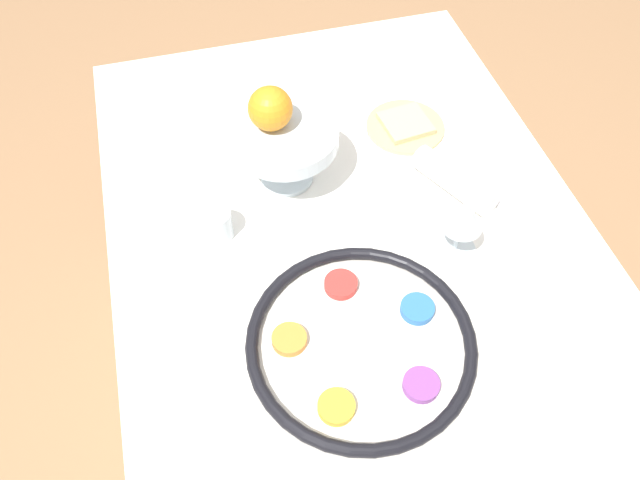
% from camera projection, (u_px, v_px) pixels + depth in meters
% --- Properties ---
extents(ground_plane, '(8.00, 8.00, 0.00)m').
position_uv_depth(ground_plane, '(339.00, 389.00, 1.69)').
color(ground_plane, '#99704C').
extents(dining_table, '(1.14, 0.84, 0.73)m').
position_uv_depth(dining_table, '(343.00, 323.00, 1.41)').
color(dining_table, white).
rests_on(dining_table, ground_plane).
extents(seder_plate, '(0.35, 0.35, 0.03)m').
position_uv_depth(seder_plate, '(361.00, 343.00, 0.95)').
color(seder_plate, silver).
rests_on(seder_plate, dining_table).
extents(wine_glass, '(0.07, 0.07, 0.12)m').
position_uv_depth(wine_glass, '(463.00, 217.00, 1.01)').
color(wine_glass, silver).
rests_on(wine_glass, dining_table).
extents(fruit_stand, '(0.19, 0.19, 0.12)m').
position_uv_depth(fruit_stand, '(285.00, 140.00, 1.10)').
color(fruit_stand, silver).
rests_on(fruit_stand, dining_table).
extents(orange_fruit, '(0.08, 0.08, 0.08)m').
position_uv_depth(orange_fruit, '(270.00, 108.00, 1.06)').
color(orange_fruit, orange).
rests_on(orange_fruit, fruit_stand).
extents(bread_plate, '(0.16, 0.16, 0.02)m').
position_uv_depth(bread_plate, '(405.00, 126.00, 1.26)').
color(bread_plate, tan).
rests_on(bread_plate, dining_table).
extents(napkin_roll, '(0.18, 0.12, 0.05)m').
position_uv_depth(napkin_roll, '(454.00, 180.00, 1.14)').
color(napkin_roll, white).
rests_on(napkin_roll, dining_table).
extents(cup_near, '(0.06, 0.06, 0.06)m').
position_uv_depth(cup_near, '(215.00, 224.00, 1.08)').
color(cup_near, silver).
rests_on(cup_near, dining_table).
extents(spoon, '(0.17, 0.08, 0.01)m').
position_uv_depth(spoon, '(472.00, 179.00, 1.17)').
color(spoon, silver).
rests_on(spoon, dining_table).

